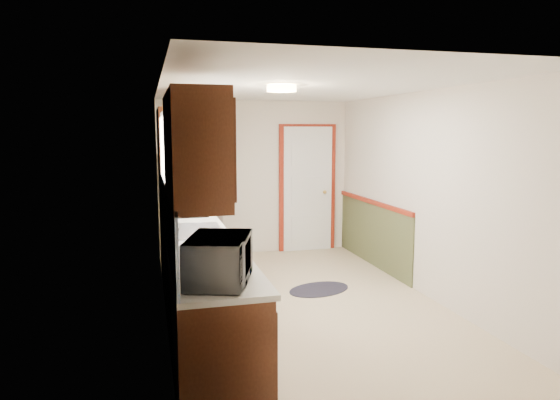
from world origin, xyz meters
TOP-DOWN VIEW (x-y plane):
  - room_shell at (0.00, 0.00)m, footprint 3.20×5.20m
  - kitchen_run at (-1.24, -0.29)m, footprint 0.63×4.00m
  - back_wall_trim at (0.99, 2.21)m, footprint 1.12×2.30m
  - ceiling_fixture at (-0.30, -0.20)m, footprint 0.30×0.30m
  - microwave at (-1.20, -1.95)m, footprint 0.47×0.63m
  - refrigerator at (-1.02, 1.75)m, footprint 0.81×0.77m
  - rug at (0.35, 0.44)m, footprint 0.93×0.74m
  - cooktop at (-1.19, 0.84)m, footprint 0.45×0.54m

SIDE VIEW (x-z plane):
  - rug at x=0.35m, z-range 0.00..0.01m
  - kitchen_run at x=-1.24m, z-range -0.29..1.91m
  - refrigerator at x=-1.02m, z-range 0.00..1.74m
  - back_wall_trim at x=0.99m, z-range -0.15..1.93m
  - cooktop at x=-1.19m, z-range 0.94..0.96m
  - microwave at x=-1.20m, z-range 0.94..1.32m
  - room_shell at x=0.00m, z-range -0.06..2.46m
  - ceiling_fixture at x=-0.30m, z-range 2.33..2.39m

